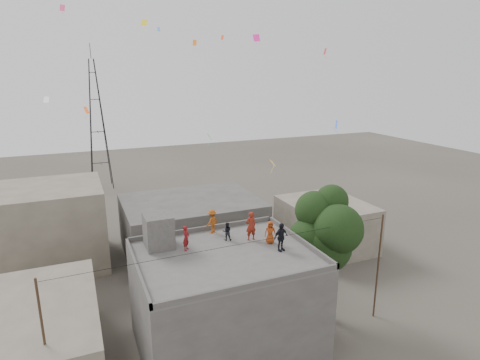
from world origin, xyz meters
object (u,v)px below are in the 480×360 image
object	(u,v)px
transmission_tower	(97,125)
person_dark_adult	(281,237)
stair_head_box	(158,231)
person_red_adult	(251,226)
tree	(326,232)

from	to	relation	value
transmission_tower	person_dark_adult	xyz separation A→B (m)	(7.22, -40.76, -2.12)
stair_head_box	transmission_tower	world-z (taller)	transmission_tower
transmission_tower	person_dark_adult	distance (m)	41.45
person_red_adult	person_dark_adult	world-z (taller)	person_red_adult
tree	stair_head_box	bearing A→B (deg)	169.26
stair_head_box	person_red_adult	xyz separation A→B (m)	(5.47, -1.23, -0.08)
stair_head_box	transmission_tower	size ratio (longest dim) A/B	0.10
stair_head_box	person_red_adult	bearing A→B (deg)	-12.63
tree	person_red_adult	world-z (taller)	tree
tree	transmission_tower	distance (m)	41.12
person_red_adult	person_dark_adult	distance (m)	2.34
stair_head_box	person_dark_adult	bearing A→B (deg)	-27.62
stair_head_box	person_red_adult	distance (m)	5.61
tree	transmission_tower	bearing A→B (deg)	106.09
person_red_adult	transmission_tower	bearing A→B (deg)	-80.70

